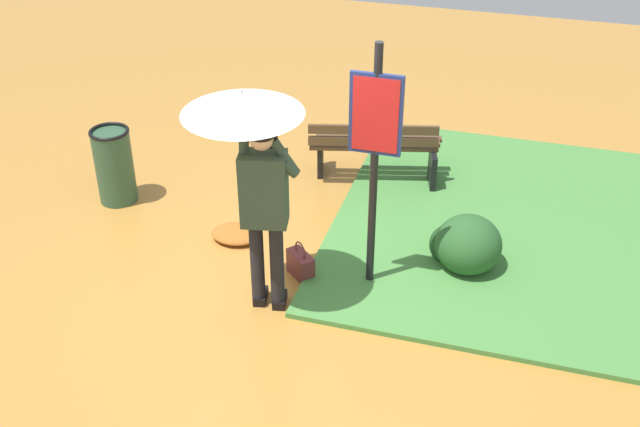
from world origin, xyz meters
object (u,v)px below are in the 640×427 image
info_sign_post (375,143)px  park_bench (375,149)px  person_with_umbrella (252,147)px  trash_bin (114,165)px  handbag (300,264)px

info_sign_post → park_bench: (0.39, -1.87, -1.04)m
person_with_umbrella → trash_bin: 2.68m
person_with_umbrella → info_sign_post: (-0.86, -0.56, -0.11)m
info_sign_post → person_with_umbrella: bearing=33.1°
park_bench → trash_bin: trash_bin is taller
person_with_umbrella → trash_bin: bearing=-31.2°
info_sign_post → trash_bin: 3.19m
person_with_umbrella → info_sign_post: 1.03m
park_bench → person_with_umbrella: bearing=79.0°
handbag → person_with_umbrella: bearing=66.2°
info_sign_post → trash_bin: (2.94, -0.70, -1.03)m
info_sign_post → trash_bin: size_ratio=2.76×
park_bench → trash_bin: 2.81m
handbag → info_sign_post: bearing=-174.6°
person_with_umbrella → trash_bin: (2.08, -1.26, -1.13)m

